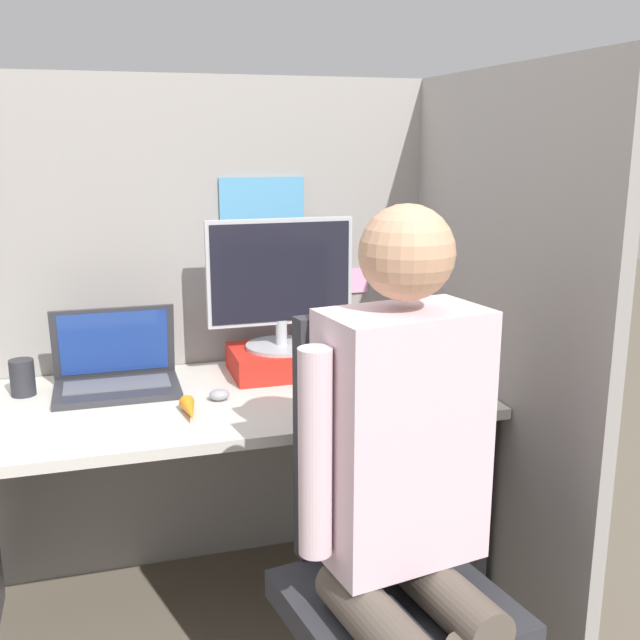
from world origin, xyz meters
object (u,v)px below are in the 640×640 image
(monitor, at_px, (281,283))
(pen_cup, at_px, (22,378))
(carrot_toy, at_px, (189,410))
(office_chair, at_px, (388,540))
(person, at_px, (406,477))
(stapler, at_px, (420,361))
(laptop, at_px, (116,374))
(paper_box, at_px, (282,360))

(monitor, relative_size, pen_cup, 4.32)
(carrot_toy, xyz_separation_m, pen_cup, (-0.44, 0.32, 0.03))
(pen_cup, bearing_deg, carrot_toy, -35.60)
(office_chair, xyz_separation_m, person, (-0.03, -0.16, 0.24))
(office_chair, distance_m, person, 0.29)
(pen_cup, bearing_deg, stapler, -4.90)
(person, bearing_deg, laptop, 122.68)
(office_chair, bearing_deg, person, -99.43)
(paper_box, distance_m, office_chair, 0.78)
(monitor, xyz_separation_m, carrot_toy, (-0.33, -0.31, -0.27))
(laptop, bearing_deg, pen_cup, 173.43)
(monitor, height_order, person, person)
(monitor, bearing_deg, office_chair, -84.09)
(laptop, bearing_deg, paper_box, 2.34)
(paper_box, xyz_separation_m, stapler, (0.44, -0.09, -0.01))
(stapler, distance_m, person, 0.89)
(office_chair, bearing_deg, laptop, 129.41)
(laptop, relative_size, pen_cup, 3.36)
(laptop, relative_size, stapler, 2.37)
(laptop, xyz_separation_m, pen_cup, (-0.26, 0.03, 0.01))
(stapler, relative_size, carrot_toy, 1.00)
(laptop, height_order, pen_cup, laptop)
(monitor, bearing_deg, carrot_toy, -136.82)
(office_chair, bearing_deg, carrot_toy, 133.61)
(carrot_toy, distance_m, office_chair, 0.63)
(laptop, distance_m, carrot_toy, 0.34)
(monitor, xyz_separation_m, laptop, (-0.51, -0.02, -0.24))
(laptop, bearing_deg, monitor, 2.64)
(paper_box, relative_size, laptop, 0.89)
(laptop, distance_m, stapler, 0.95)
(monitor, bearing_deg, stapler, -12.51)
(laptop, xyz_separation_m, carrot_toy, (0.18, -0.29, -0.03))
(monitor, bearing_deg, laptop, -177.36)
(office_chair, distance_m, pen_cup, 1.16)
(office_chair, relative_size, pen_cup, 9.82)
(laptop, relative_size, office_chair, 0.34)
(office_chair, height_order, person, person)
(office_chair, bearing_deg, paper_box, 95.93)
(carrot_toy, bearing_deg, pen_cup, 144.40)
(paper_box, xyz_separation_m, monitor, (0.00, 0.00, 0.25))
(paper_box, distance_m, pen_cup, 0.77)
(carrot_toy, relative_size, office_chair, 0.15)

